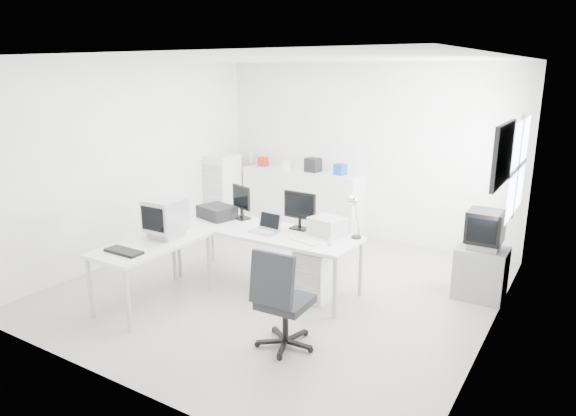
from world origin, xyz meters
The scene contains 30 objects.
floor centered at (0.00, 0.00, 0.00)m, with size 5.00×5.00×0.01m, color silver.
ceiling centered at (0.00, 0.00, 2.80)m, with size 5.00×5.00×0.01m, color white.
back_wall centered at (0.00, 2.50, 1.40)m, with size 5.00×0.02×2.80m, color white.
left_wall centered at (-2.50, 0.00, 1.40)m, with size 0.02×5.00×2.80m, color white.
right_wall centered at (2.50, 0.00, 1.40)m, with size 0.02×5.00×2.80m, color white.
window centered at (2.48, 1.20, 1.60)m, with size 0.02×1.20×1.10m, color white, non-canonical shape.
wall_picture centered at (2.47, 0.10, 1.90)m, with size 0.04×0.90×0.60m, color black, non-canonical shape.
main_desk centered at (-0.18, -0.05, 0.38)m, with size 2.40×0.80×0.75m, color silver, non-canonical shape.
side_desk centered at (-1.03, -1.15, 0.38)m, with size 0.70×1.40×0.75m, color silver, non-canonical shape.
drawer_pedestal centered at (0.52, 0.00, 0.30)m, with size 0.40×0.50×0.60m, color silver.
inkjet_printer centered at (-1.03, 0.05, 0.83)m, with size 0.47×0.36×0.17m, color black.
lcd_monitor_small centered at (-0.73, 0.20, 0.98)m, with size 0.36×0.21×0.45m, color black, non-canonical shape.
lcd_monitor_large centered at (0.17, 0.20, 0.98)m, with size 0.44×0.18×0.46m, color black, non-canonical shape.
laptop centered at (-0.13, -0.15, 0.85)m, with size 0.31×0.32×0.21m, color #B7B7BA, non-canonical shape.
white_keyboard centered at (0.47, -0.20, 0.76)m, with size 0.38×0.12×0.02m, color silver.
white_mouse centered at (0.77, -0.15, 0.78)m, with size 0.07×0.07×0.07m, color silver.
laser_printer centered at (0.57, 0.17, 0.86)m, with size 0.38×0.33×0.22m, color #AFAFAF.
desk_lamp centered at (0.92, 0.25, 0.99)m, with size 0.16×0.16×0.49m, color silver, non-canonical shape.
crt_monitor centered at (-1.03, -0.90, 0.97)m, with size 0.39×0.39×0.44m, color #B7B7BA, non-canonical shape.
black_keyboard centered at (-1.03, -1.55, 0.76)m, with size 0.45×0.18×0.03m, color black.
office_chair centered at (0.82, -1.18, 0.53)m, with size 0.61×0.61×1.05m, color #242629, non-canonical shape.
tv_cabinet centered at (2.22, 1.03, 0.31)m, with size 0.58×0.47×0.63m, color gray.
crt_tv centered at (2.22, 1.03, 0.85)m, with size 0.50×0.48×0.45m, color black, non-canonical shape.
sideboard centered at (-0.97, 2.24, 0.52)m, with size 2.10×0.52×1.05m, color silver.
clutter_box_a centered at (-1.77, 2.24, 1.13)m, with size 0.15×0.14×0.15m, color #AF2019.
clutter_box_b centered at (-1.27, 2.24, 1.12)m, with size 0.14×0.12×0.14m, color silver.
clutter_box_c centered at (-0.77, 2.24, 1.16)m, with size 0.23×0.20×0.23m, color black.
clutter_box_d centered at (-0.27, 2.24, 1.14)m, with size 0.17×0.15×0.17m, color #163F9F.
clutter_bottle centered at (-2.07, 2.28, 1.16)m, with size 0.07×0.07×0.22m, color silver.
filing_cabinet centered at (-2.28, 1.73, 0.64)m, with size 0.45×0.53×1.27m, color silver.
Camera 1 is at (3.26, -5.10, 2.67)m, focal length 32.00 mm.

